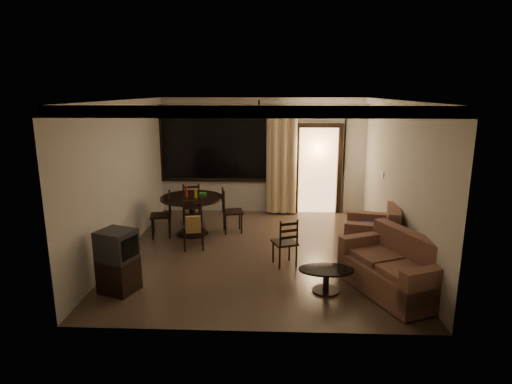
{
  "coord_description": "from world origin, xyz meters",
  "views": [
    {
      "loc": [
        0.26,
        -7.59,
        2.97
      ],
      "look_at": [
        -0.06,
        0.2,
        1.11
      ],
      "focal_mm": 30.0,
      "sensor_mm": 36.0,
      "label": 1
    }
  ],
  "objects_px": {
    "dining_chair_east": "(232,219)",
    "tv_cabinet": "(118,261)",
    "dining_table": "(192,205)",
    "armchair": "(375,237)",
    "sofa": "(396,270)",
    "dining_chair_south": "(193,233)",
    "dining_chair_north": "(192,211)",
    "side_chair": "(285,251)",
    "dining_chair_west": "(162,223)",
    "coffee_table": "(326,276)"
  },
  "relations": [
    {
      "from": "dining_chair_south",
      "to": "coffee_table",
      "type": "relative_size",
      "value": 1.14
    },
    {
      "from": "tv_cabinet",
      "to": "armchair",
      "type": "height_order",
      "value": "tv_cabinet"
    },
    {
      "from": "tv_cabinet",
      "to": "dining_chair_west",
      "type": "bearing_deg",
      "value": 110.13
    },
    {
      "from": "tv_cabinet",
      "to": "sofa",
      "type": "relative_size",
      "value": 0.52
    },
    {
      "from": "dining_chair_north",
      "to": "sofa",
      "type": "relative_size",
      "value": 0.51
    },
    {
      "from": "sofa",
      "to": "side_chair",
      "type": "relative_size",
      "value": 2.15
    },
    {
      "from": "dining_chair_west",
      "to": "side_chair",
      "type": "bearing_deg",
      "value": 49.11
    },
    {
      "from": "tv_cabinet",
      "to": "sofa",
      "type": "distance_m",
      "value": 4.16
    },
    {
      "from": "dining_chair_west",
      "to": "side_chair",
      "type": "height_order",
      "value": "dining_chair_west"
    },
    {
      "from": "dining_chair_east",
      "to": "dining_chair_north",
      "type": "distance_m",
      "value": 1.15
    },
    {
      "from": "dining_chair_west",
      "to": "coffee_table",
      "type": "relative_size",
      "value": 1.14
    },
    {
      "from": "tv_cabinet",
      "to": "side_chair",
      "type": "xyz_separation_m",
      "value": [
        2.52,
        1.09,
        -0.23
      ]
    },
    {
      "from": "dining_chair_west",
      "to": "tv_cabinet",
      "type": "bearing_deg",
      "value": -11.97
    },
    {
      "from": "tv_cabinet",
      "to": "armchair",
      "type": "distance_m",
      "value": 4.42
    },
    {
      "from": "dining_chair_south",
      "to": "armchair",
      "type": "bearing_deg",
      "value": -16.95
    },
    {
      "from": "dining_chair_north",
      "to": "armchair",
      "type": "bearing_deg",
      "value": 140.86
    },
    {
      "from": "dining_chair_east",
      "to": "dining_chair_north",
      "type": "bearing_deg",
      "value": 46.76
    },
    {
      "from": "dining_table",
      "to": "sofa",
      "type": "bearing_deg",
      "value": -35.54
    },
    {
      "from": "sofa",
      "to": "coffee_table",
      "type": "relative_size",
      "value": 2.23
    },
    {
      "from": "dining_chair_south",
      "to": "armchair",
      "type": "xyz_separation_m",
      "value": [
        3.36,
        -0.31,
        0.08
      ]
    },
    {
      "from": "dining_chair_east",
      "to": "coffee_table",
      "type": "distance_m",
      "value": 3.2
    },
    {
      "from": "dining_chair_east",
      "to": "tv_cabinet",
      "type": "xyz_separation_m",
      "value": [
        -1.44,
        -2.83,
        0.2
      ]
    },
    {
      "from": "dining_chair_east",
      "to": "dining_chair_south",
      "type": "relative_size",
      "value": 1.0
    },
    {
      "from": "dining_chair_east",
      "to": "side_chair",
      "type": "height_order",
      "value": "dining_chair_east"
    },
    {
      "from": "dining_chair_west",
      "to": "dining_chair_south",
      "type": "distance_m",
      "value": 1.03
    },
    {
      "from": "dining_table",
      "to": "armchair",
      "type": "height_order",
      "value": "dining_table"
    },
    {
      "from": "dining_chair_north",
      "to": "dining_table",
      "type": "bearing_deg",
      "value": 90.1
    },
    {
      "from": "dining_chair_south",
      "to": "dining_table",
      "type": "bearing_deg",
      "value": 89.91
    },
    {
      "from": "dining_chair_west",
      "to": "dining_chair_south",
      "type": "height_order",
      "value": "same"
    },
    {
      "from": "coffee_table",
      "to": "side_chair",
      "type": "relative_size",
      "value": 0.97
    },
    {
      "from": "dining_chair_north",
      "to": "side_chair",
      "type": "bearing_deg",
      "value": 119.66
    },
    {
      "from": "dining_chair_north",
      "to": "sofa",
      "type": "xyz_separation_m",
      "value": [
        3.7,
        -3.29,
        0.07
      ]
    },
    {
      "from": "dining_chair_west",
      "to": "dining_chair_north",
      "type": "height_order",
      "value": "same"
    },
    {
      "from": "dining_chair_east",
      "to": "dining_chair_south",
      "type": "bearing_deg",
      "value": 135.7
    },
    {
      "from": "tv_cabinet",
      "to": "armchair",
      "type": "bearing_deg",
      "value": 40.45
    },
    {
      "from": "dining_chair_west",
      "to": "coffee_table",
      "type": "height_order",
      "value": "dining_chair_west"
    },
    {
      "from": "sofa",
      "to": "coffee_table",
      "type": "xyz_separation_m",
      "value": [
        -1.04,
        -0.03,
        -0.11
      ]
    },
    {
      "from": "sofa",
      "to": "armchair",
      "type": "distance_m",
      "value": 1.38
    },
    {
      "from": "sofa",
      "to": "dining_chair_south",
      "type": "bearing_deg",
      "value": 129.43
    },
    {
      "from": "side_chair",
      "to": "dining_chair_south",
      "type": "bearing_deg",
      "value": -44.16
    },
    {
      "from": "dining_chair_south",
      "to": "dining_chair_west",
      "type": "bearing_deg",
      "value": 127.73
    },
    {
      "from": "dining_chair_south",
      "to": "armchair",
      "type": "relative_size",
      "value": 0.85
    },
    {
      "from": "sofa",
      "to": "side_chair",
      "type": "xyz_separation_m",
      "value": [
        -1.63,
        0.95,
        -0.09
      ]
    },
    {
      "from": "dining_chair_east",
      "to": "side_chair",
      "type": "relative_size",
      "value": 1.11
    },
    {
      "from": "dining_chair_east",
      "to": "coffee_table",
      "type": "bearing_deg",
      "value": -160.09
    },
    {
      "from": "sofa",
      "to": "armchair",
      "type": "height_order",
      "value": "armchair"
    },
    {
      "from": "dining_table",
      "to": "sofa",
      "type": "relative_size",
      "value": 0.7
    },
    {
      "from": "dining_chair_north",
      "to": "side_chair",
      "type": "xyz_separation_m",
      "value": [
        2.06,
        -2.34,
        -0.03
      ]
    },
    {
      "from": "dining_chair_north",
      "to": "dining_chair_south",
      "type": "bearing_deg",
      "value": 90.0
    },
    {
      "from": "dining_chair_west",
      "to": "dining_chair_east",
      "type": "relative_size",
      "value": 1.0
    }
  ]
}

